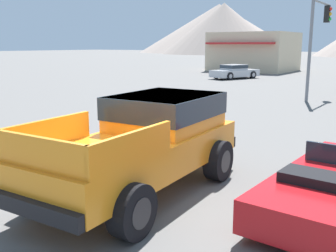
# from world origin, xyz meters

# --- Properties ---
(ground_plane) EXTENTS (320.00, 320.00, 0.00)m
(ground_plane) POSITION_xyz_m (0.00, 0.00, 0.00)
(ground_plane) COLOR #5B5956
(orange_pickup_truck) EXTENTS (2.52, 5.31, 1.84)m
(orange_pickup_truck) POSITION_xyz_m (-0.07, 0.03, 1.05)
(orange_pickup_truck) COLOR orange
(orange_pickup_truck) RESTS_ON ground_plane
(parked_car_silver) EXTENTS (3.11, 4.68, 1.20)m
(parked_car_silver) POSITION_xyz_m (-9.96, 25.02, 0.61)
(parked_car_silver) COLOR #B7BABF
(parked_car_silver) RESTS_ON ground_plane
(traffic_light_main) EXTENTS (0.38, 3.40, 5.25)m
(traffic_light_main) POSITION_xyz_m (-0.94, 15.80, 3.67)
(traffic_light_main) COLOR slate
(traffic_light_main) RESTS_ON ground_plane
(storefront_building) EXTENTS (8.20, 8.18, 4.16)m
(storefront_building) POSITION_xyz_m (-12.71, 35.78, 2.08)
(storefront_building) COLOR beige
(storefront_building) RESTS_ON ground_plane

